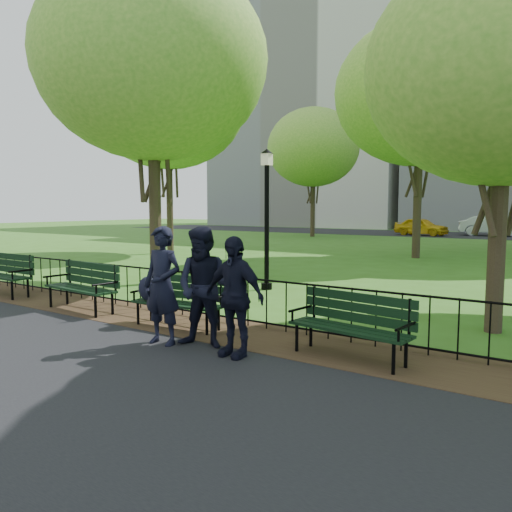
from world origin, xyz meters
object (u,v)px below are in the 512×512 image
Objects in this scene: person_left at (162,286)px; taxi at (421,227)px; park_bench_left_a at (85,281)px; person_mid at (204,287)px; park_bench_left_b at (4,270)px; person_right at (234,296)px; tree_far_c at (421,93)px; park_bench_right_a at (353,319)px; park_bench_main at (167,293)px; tree_near_e at (505,68)px; tree_mid_w at (168,102)px; sedan_silver at (494,225)px; tree_far_w at (313,147)px; lamppost at (267,214)px; tree_near_w at (152,62)px.

taxi is at bearing 93.79° from person_left.
person_mid is (3.83, -0.69, 0.32)m from park_bench_left_a.
person_left is (6.34, -0.96, 0.31)m from park_bench_left_b.
tree_far_c is at bearing 99.86° from person_right.
tree_far_c is 5.30× the size of person_mid.
tree_far_c is (2.45, 14.69, 6.19)m from park_bench_left_a.
park_bench_right_a is 0.99× the size of person_left.
person_left is at bearing -11.89° from park_bench_left_a.
park_bench_main is 0.98× the size of person_mid.
tree_near_e is at bearing -67.58° from tree_far_c.
tree_mid_w is at bearing 120.53° from person_mid.
sedan_silver is (5.62, 33.64, 0.16)m from park_bench_left_b.
tree_far_w reaches higher than park_bench_right_a.
lamppost is 12.20m from tree_mid_w.
tree_near_w is at bearing 117.34° from park_bench_left_a.
person_right is 32.93m from taxi.
park_bench_main is at bearing -1.43° from park_bench_left_b.
park_bench_main is 0.97× the size of person_left.
lamppost is at bearing -64.94° from tree_far_w.
park_bench_right_a is 2.95m from person_left.
person_left reaches higher than person_mid.
taxi is at bearing 91.43° from tree_near_w.
tree_far_w is 29.58m from person_mid.
park_bench_right_a is at bearing -0.50° from park_bench_left_b.
person_mid is 34.40m from sedan_silver.
park_bench_left_b is 0.20× the size of tree_far_c.
person_mid is at bearing -38.17° from tree_near_w.
person_left is 1.06× the size of person_right.
lamppost reaches higher than person_left.
park_bench_left_a is 6.64m from tree_near_w.
park_bench_main is 0.38× the size of sedan_silver.
tree_mid_w is at bearing 146.96° from lamppost.
tree_far_c reaches higher than park_bench_right_a.
tree_far_c reaches higher than tree_near_w.
person_left is (1.54, -5.33, -1.04)m from lamppost.
tree_mid_w reaches higher than person_mid.
park_bench_left_a is 31.52m from taxi.
person_right reaches higher than park_bench_right_a.
tree_far_w is at bearing 100.72° from park_bench_left_b.
sedan_silver is (10.79, 7.96, -5.58)m from tree_far_w.
lamppost is at bearing 142.22° from park_bench_right_a.
park_bench_main is 0.28× the size of tree_near_e.
tree_mid_w reaches higher than tree_near_w.
tree_far_w is (-5.16, 25.68, 5.74)m from park_bench_left_b.
park_bench_main is 15.88m from tree_mid_w.
sedan_silver is (-2.02, 34.48, -0.09)m from person_right.
tree_near_e is 0.64× the size of tree_mid_w.
park_bench_left_b is 0.54× the size of lamppost.
tree_near_w is 9.42m from tree_mid_w.
tree_mid_w reaches higher than park_bench_main.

